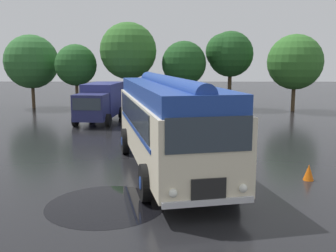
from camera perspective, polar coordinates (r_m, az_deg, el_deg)
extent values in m
plane|color=black|center=(14.54, 0.46, -6.60)|extent=(120.00, 120.00, 0.00)
cube|color=beige|center=(14.41, -0.05, -0.21)|extent=(4.54, 10.30, 2.10)
cube|color=#1E3D93|center=(14.24, -0.05, 5.07)|extent=(4.30, 10.06, 0.56)
cylinder|color=#1E3D93|center=(14.22, -0.05, 6.11)|extent=(2.57, 9.42, 0.60)
cube|color=#2D3842|center=(14.91, 4.49, 2.31)|extent=(1.71, 7.83, 0.84)
cube|color=#2D3842|center=(14.42, -5.22, 2.05)|extent=(1.71, 7.83, 0.84)
cube|color=#1E3D93|center=(14.89, 4.56, 0.20)|extent=(1.75, 8.02, 0.12)
cube|color=#1E3D93|center=(14.40, -5.13, -0.13)|extent=(1.75, 8.02, 0.12)
cube|color=#2D3842|center=(9.51, 6.04, -1.28)|extent=(2.16, 0.50, 0.88)
cube|color=black|center=(9.85, 5.91, -9.13)|extent=(0.89, 0.25, 0.56)
cube|color=silver|center=(9.95, 5.91, -10.97)|extent=(2.34, 0.59, 0.16)
sphere|color=white|center=(10.15, 10.83, -8.87)|extent=(0.22, 0.22, 0.22)
sphere|color=white|center=(9.63, 0.74, -9.72)|extent=(0.22, 0.22, 0.22)
cylinder|color=black|center=(12.10, 9.05, -7.37)|extent=(0.50, 1.13, 1.10)
cylinder|color=#1E3D93|center=(12.10, 9.05, -7.37)|extent=(0.39, 0.44, 0.39)
cylinder|color=black|center=(11.47, -3.33, -8.22)|extent=(0.50, 1.13, 1.10)
cylinder|color=#1E3D93|center=(11.47, -3.33, -8.22)|extent=(0.39, 0.44, 0.39)
cylinder|color=black|center=(17.66, 2.20, -1.85)|extent=(0.50, 1.13, 1.10)
cylinder|color=#1E3D93|center=(17.66, 2.20, -1.85)|extent=(0.39, 0.44, 0.39)
cylinder|color=black|center=(17.24, -6.23, -2.19)|extent=(0.50, 1.13, 1.10)
cylinder|color=#1E3D93|center=(17.24, -6.23, -2.19)|extent=(0.39, 0.44, 0.39)
cube|color=navy|center=(25.68, -3.69, 2.01)|extent=(2.06, 4.33, 0.70)
cube|color=navy|center=(25.75, -3.65, 3.53)|extent=(1.68, 2.31, 0.64)
cube|color=#2D3842|center=(25.64, -1.98, 3.52)|extent=(0.19, 1.93, 0.50)
cube|color=#2D3842|center=(25.88, -5.31, 3.54)|extent=(0.19, 1.93, 0.50)
cylinder|color=black|center=(24.33, -2.12, 0.77)|extent=(0.26, 0.66, 0.64)
cylinder|color=black|center=(24.63, -6.18, 0.82)|extent=(0.26, 0.66, 0.64)
cylinder|color=black|center=(26.89, -1.39, 1.62)|extent=(0.26, 0.66, 0.64)
cylinder|color=black|center=(27.15, -5.08, 1.66)|extent=(0.26, 0.66, 0.64)
cube|color=#4C5156|center=(25.26, 1.53, 1.90)|extent=(2.04, 4.32, 0.70)
cube|color=#4C5156|center=(25.33, 1.56, 3.45)|extent=(1.67, 2.30, 0.64)
cube|color=#2D3842|center=(25.29, 3.27, 3.43)|extent=(0.18, 1.93, 0.50)
cube|color=#2D3842|center=(25.39, -0.15, 3.46)|extent=(0.18, 1.93, 0.50)
cylinder|color=black|center=(23.98, 3.43, 0.63)|extent=(0.25, 0.65, 0.64)
cylinder|color=black|center=(24.10, -0.76, 0.69)|extent=(0.25, 0.65, 0.64)
cylinder|color=black|center=(26.56, 3.60, 1.50)|extent=(0.25, 0.65, 0.64)
cylinder|color=black|center=(26.66, -0.19, 1.55)|extent=(0.25, 0.65, 0.64)
cube|color=#144C28|center=(25.81, 8.00, 1.97)|extent=(1.83, 4.25, 0.70)
cube|color=#144C28|center=(25.88, 8.00, 3.49)|extent=(1.56, 2.23, 0.64)
cube|color=#2D3842|center=(25.97, 9.67, 3.47)|extent=(0.08, 1.93, 0.50)
cube|color=#2D3842|center=(25.82, 6.33, 3.51)|extent=(0.08, 1.93, 0.50)
cylinder|color=black|center=(24.69, 10.32, 0.75)|extent=(0.22, 0.65, 0.64)
cylinder|color=black|center=(24.50, 6.24, 0.78)|extent=(0.22, 0.65, 0.64)
cylinder|color=black|center=(27.24, 9.55, 1.59)|extent=(0.22, 0.65, 0.64)
cylinder|color=black|center=(27.07, 5.86, 1.62)|extent=(0.22, 0.65, 0.64)
cube|color=navy|center=(27.08, -9.37, 3.95)|extent=(2.35, 4.11, 2.10)
cube|color=navy|center=(24.33, -11.11, 2.68)|extent=(2.05, 1.91, 1.60)
cube|color=#2D3842|center=(23.47, -11.75, 3.10)|extent=(1.70, 0.18, 0.72)
cylinder|color=black|center=(24.22, -8.65, 0.81)|extent=(0.31, 0.82, 0.80)
cylinder|color=black|center=(24.81, -13.31, 0.87)|extent=(0.31, 0.82, 0.80)
cylinder|color=black|center=(27.65, -6.84, 1.94)|extent=(0.31, 0.82, 0.80)
cylinder|color=black|center=(28.17, -10.97, 1.97)|extent=(0.31, 0.82, 0.80)
cylinder|color=#4C3823|center=(35.17, -18.97, 4.28)|extent=(0.27, 0.27, 2.22)
sphere|color=#2D662D|center=(35.04, -19.22, 8.81)|extent=(4.46, 4.46, 4.46)
sphere|color=#2D662D|center=(34.79, -18.79, 8.96)|extent=(3.10, 3.10, 3.10)
cylinder|color=#4C3823|center=(32.57, -13.06, 4.33)|extent=(0.24, 0.24, 2.40)
sphere|color=#235623|center=(32.45, -13.22, 8.61)|extent=(3.30, 3.30, 3.30)
sphere|color=#235623|center=(32.69, -12.66, 8.20)|extent=(2.47, 2.47, 2.47)
cylinder|color=#4C3823|center=(31.71, -5.70, 5.00)|extent=(0.37, 0.37, 3.07)
sphere|color=#336B28|center=(31.62, -5.80, 10.80)|extent=(4.46, 4.46, 4.46)
sphere|color=#336B28|center=(31.73, -5.30, 10.81)|extent=(2.89, 2.89, 2.89)
cylinder|color=#4C3823|center=(31.52, 2.30, 4.45)|extent=(0.31, 0.31, 2.45)
sphere|color=#1E4C1E|center=(31.39, 2.34, 9.07)|extent=(3.51, 3.51, 3.51)
sphere|color=#1E4C1E|center=(31.71, 1.99, 9.76)|extent=(2.17, 2.17, 2.17)
cylinder|color=#4C3823|center=(33.08, 8.91, 5.16)|extent=(0.31, 0.31, 3.12)
sphere|color=#1E4C1E|center=(32.99, 9.04, 10.28)|extent=(3.71, 3.71, 3.71)
sphere|color=#1E4C1E|center=(32.76, 8.08, 10.64)|extent=(2.94, 2.94, 2.94)
cylinder|color=#4C3823|center=(32.88, 17.72, 4.04)|extent=(0.30, 0.30, 2.25)
sphere|color=#336B28|center=(32.75, 17.96, 8.83)|extent=(4.33, 4.33, 4.33)
sphere|color=#336B28|center=(32.69, 17.46, 8.54)|extent=(2.54, 2.54, 2.54)
cone|color=orange|center=(14.27, 19.74, -6.34)|extent=(0.36, 0.36, 0.55)
cylinder|color=black|center=(11.45, -8.98, -11.25)|extent=(3.39, 3.39, 0.01)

